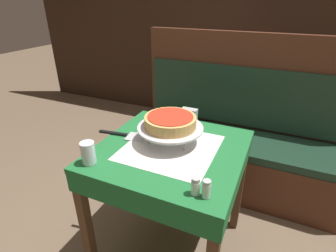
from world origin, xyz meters
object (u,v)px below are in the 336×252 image
Objects in this scene: pizza_server at (125,135)px; condiment_caddy at (210,67)px; pizza_pan_stand at (170,128)px; water_glass_near at (88,153)px; dining_table_front at (171,162)px; napkin_holder at (189,115)px; deep_dish_pizza at (170,121)px; dining_table_rear at (208,82)px; booth_bench at (232,146)px; pepper_shaker at (206,189)px; salt_shaker at (196,186)px.

condiment_caddy is at bearing 88.78° from pizza_server.
pizza_pan_stand is 1.62m from condiment_caddy.
dining_table_front is at bearing 44.35° from water_glass_near.
condiment_caddy reaches higher than pizza_server.
napkin_holder is at bearing 88.36° from pizza_pan_stand.
deep_dish_pizza is 0.29m from napkin_holder.
water_glass_near reaches higher than pizza_server.
napkin_holder reaches higher than pizza_server.
water_glass_near reaches higher than dining_table_rear.
water_glass_near is at bearing -91.38° from dining_table_rear.
booth_bench is at bearing 74.39° from deep_dish_pizza.
dining_table_rear is at bearing 88.62° from water_glass_near.
dining_table_front is 0.23m from deep_dish_pizza.
pepper_shaker is 0.50× the size of condiment_caddy.
pepper_shaker reaches higher than dining_table_front.
pizza_pan_stand is 2.24× the size of condiment_caddy.
salt_shaker is (0.49, -1.88, 0.15)m from dining_table_rear.
dining_table_rear is at bearing 99.18° from dining_table_front.
pizza_server is at bearing -129.92° from napkin_holder.
water_glass_near is 0.54m from salt_shaker.
deep_dish_pizza is at bearing -81.51° from dining_table_rear.
dining_table_rear is 4.77× the size of condiment_caddy.
pizza_pan_stand is 3.59× the size of napkin_holder.
pizza_pan_stand is 4.53× the size of salt_shaker.
deep_dish_pizza reaches higher than dining_table_front.
water_glass_near is at bearing -113.31° from booth_bench.
salt_shaker is 2.02m from condiment_caddy.
pizza_server is 1.65m from condiment_caddy.
condiment_caddy is at bearing 92.07° from dining_table_rear.
booth_bench is 1.24m from salt_shaker.
pizza_pan_stand is at bearing 127.14° from salt_shaker.
salt_shaker is at bearing -52.86° from deep_dish_pizza.
dining_table_front is 0.94m from booth_bench.
pizza_server is 0.65m from pepper_shaker.
pepper_shaker is (0.31, -0.35, -0.04)m from pizza_pan_stand.
water_glass_near is at bearing -113.98° from napkin_holder.
booth_bench is at bearing -58.02° from dining_table_rear.
condiment_caddy is at bearing 119.57° from booth_bench.
deep_dish_pizza reaches higher than pizza_pan_stand.
dining_table_rear is at bearing 88.62° from pizza_server.
water_glass_near reaches higher than dining_table_front.
deep_dish_pizza is at bearing 116.11° from dining_table_front.
pepper_shaker reaches higher than dining_table_rear.
dining_table_front is 0.43m from pepper_shaker.
salt_shaker is (0.54, -0.00, -0.02)m from water_glass_near.
dining_table_rear is 2.74× the size of deep_dish_pizza.
booth_bench reaches higher than deep_dish_pizza.
pizza_pan_stand is at bearing 10.08° from pizza_server.
pepper_shaker is at bearing -48.46° from pizza_pan_stand.
napkin_holder is at bearing 93.42° from dining_table_front.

